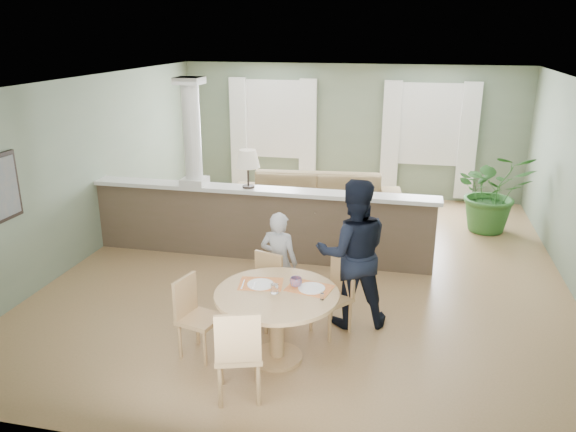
% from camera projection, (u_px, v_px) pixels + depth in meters
% --- Properties ---
extents(ground, '(8.00, 8.00, 0.00)m').
position_uv_depth(ground, '(314.00, 268.00, 8.30)').
color(ground, tan).
rests_on(ground, ground).
extents(room_shell, '(7.02, 8.02, 2.71)m').
position_uv_depth(room_shell, '(322.00, 138.00, 8.31)').
color(room_shell, gray).
rests_on(room_shell, ground).
extents(pony_wall, '(5.32, 0.38, 2.70)m').
position_uv_depth(pony_wall, '(253.00, 214.00, 8.46)').
color(pony_wall, brown).
rests_on(pony_wall, ground).
extents(sofa, '(3.12, 1.47, 0.88)m').
position_uv_depth(sofa, '(315.00, 202.00, 9.96)').
color(sofa, olive).
rests_on(sofa, ground).
extents(houseplant, '(1.39, 1.24, 1.41)m').
position_uv_depth(houseplant, '(493.00, 192.00, 9.61)').
color(houseplant, '#2E6227').
rests_on(houseplant, ground).
extents(dining_table, '(1.29, 1.29, 0.88)m').
position_uv_depth(dining_table, '(278.00, 306.00, 5.82)').
color(dining_table, tan).
rests_on(dining_table, ground).
extents(chair_far_boy, '(0.48, 0.48, 0.86)m').
position_uv_depth(chair_far_boy, '(264.00, 286.00, 6.61)').
color(chair_far_boy, tan).
rests_on(chair_far_boy, ground).
extents(chair_far_man, '(0.55, 0.55, 0.87)m').
position_uv_depth(chair_far_man, '(335.00, 292.00, 6.44)').
color(chair_far_man, tan).
rests_on(chair_far_man, ground).
extents(chair_near, '(0.55, 0.55, 0.97)m').
position_uv_depth(chair_near, '(238.00, 351.00, 5.18)').
color(chair_near, tan).
rests_on(chair_near, ground).
extents(chair_side, '(0.48, 0.48, 0.88)m').
position_uv_depth(chair_side, '(194.00, 313.00, 5.97)').
color(chair_side, tan).
rests_on(chair_side, ground).
extents(child_person, '(0.50, 0.36, 1.29)m').
position_uv_depth(child_person, '(279.00, 263.00, 6.84)').
color(child_person, '#ADADB2').
rests_on(child_person, ground).
extents(man_person, '(1.01, 0.87, 1.78)m').
position_uv_depth(man_person, '(353.00, 253.00, 6.49)').
color(man_person, black).
rests_on(man_person, ground).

